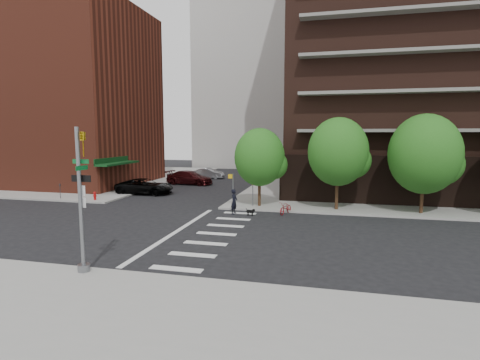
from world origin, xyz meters
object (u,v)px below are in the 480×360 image
(fire_hydrant, at_px, (95,195))
(scooter, at_px, (286,208))
(dog_walker, at_px, (234,202))
(parked_car_black, at_px, (145,186))
(traffic_signal, at_px, (82,212))
(parked_car_silver, at_px, (209,173))
(parked_car_maroon, at_px, (190,178))

(fire_hydrant, bearing_deg, scooter, -4.41)
(dog_walker, bearing_deg, parked_car_black, 66.57)
(traffic_signal, distance_m, parked_car_black, 21.57)
(parked_car_black, distance_m, scooter, 15.76)
(scooter, bearing_deg, parked_car_black, 177.05)
(fire_hydrant, distance_m, dog_walker, 13.31)
(parked_car_black, height_order, parked_car_silver, parked_car_black)
(parked_car_maroon, distance_m, dog_walker, 17.31)
(dog_walker, bearing_deg, scooter, -68.49)
(parked_car_black, bearing_deg, traffic_signal, -162.67)
(parked_car_silver, xyz_separation_m, dog_walker, (8.89, -21.06, 0.23))
(fire_hydrant, height_order, parked_car_maroon, parked_car_maroon)
(traffic_signal, bearing_deg, parked_car_maroon, 102.25)
(traffic_signal, distance_m, scooter, 15.73)
(traffic_signal, height_order, scooter, traffic_signal)
(parked_car_black, distance_m, dog_walker, 12.84)
(fire_hydrant, bearing_deg, parked_car_black, 64.17)
(parked_car_black, height_order, parked_car_maroon, parked_car_maroon)
(traffic_signal, relative_size, scooter, 3.47)
(parked_car_black, relative_size, scooter, 3.20)
(fire_hydrant, bearing_deg, parked_car_maroon, 72.42)
(parked_car_maroon, xyz_separation_m, parked_car_silver, (0.26, 6.36, -0.11))
(traffic_signal, bearing_deg, parked_car_black, 111.09)
(fire_hydrant, distance_m, scooter, 16.90)
(parked_car_black, xyz_separation_m, parked_car_silver, (1.94, 14.18, -0.08))
(parked_car_silver, height_order, scooter, parked_car_silver)
(traffic_signal, height_order, dog_walker, traffic_signal)
(parked_car_maroon, relative_size, parked_car_silver, 1.32)
(fire_hydrant, height_order, dog_walker, dog_walker)
(traffic_signal, bearing_deg, fire_hydrant, 123.26)
(parked_car_silver, distance_m, dog_walker, 22.86)
(parked_car_black, bearing_deg, parked_car_maroon, -15.91)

